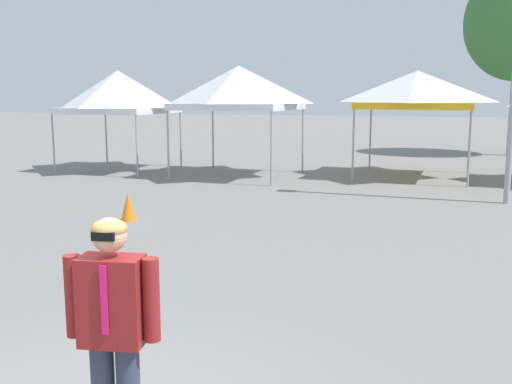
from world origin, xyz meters
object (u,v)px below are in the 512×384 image
at_px(canopy_tent_left_of_center, 417,90).
at_px(traffic_cone_lot_center, 128,207).
at_px(canopy_tent_behind_center, 239,88).
at_px(canopy_tent_behind_left, 118,92).
at_px(person_foreground, 113,327).

relative_size(canopy_tent_left_of_center, traffic_cone_lot_center, 6.07).
relative_size(canopy_tent_behind_center, traffic_cone_lot_center, 6.14).
relative_size(canopy_tent_behind_left, person_foreground, 1.90).
xyz_separation_m(canopy_tent_behind_left, person_foreground, (8.39, -14.55, -1.63)).
relative_size(canopy_tent_behind_left, traffic_cone_lot_center, 5.74).
distance_m(canopy_tent_behind_left, canopy_tent_behind_center, 4.41).
height_order(canopy_tent_behind_left, person_foreground, canopy_tent_behind_left).
xyz_separation_m(canopy_tent_behind_left, canopy_tent_behind_center, (4.40, -0.25, 0.12)).
distance_m(canopy_tent_behind_center, person_foreground, 14.94).
bearing_deg(canopy_tent_behind_center, person_foreground, -74.42).
bearing_deg(traffic_cone_lot_center, canopy_tent_left_of_center, 57.74).
bearing_deg(person_foreground, traffic_cone_lot_center, 118.85).
xyz_separation_m(person_foreground, traffic_cone_lot_center, (-4.00, 7.25, -0.74)).
bearing_deg(canopy_tent_behind_center, traffic_cone_lot_center, -90.08).
bearing_deg(traffic_cone_lot_center, canopy_tent_behind_center, 89.92).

